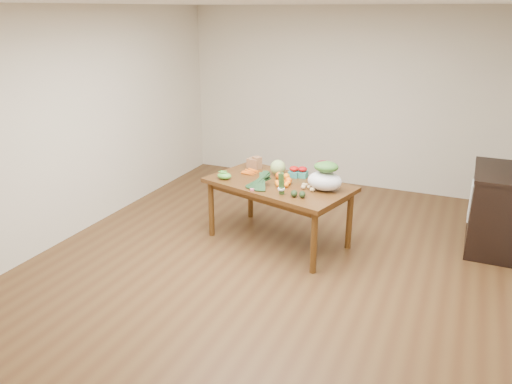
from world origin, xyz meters
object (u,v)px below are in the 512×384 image
at_px(dining_table, 278,212).
at_px(mandarin_cluster, 282,182).
at_px(asparagus_bundle, 281,184).
at_px(cabbage, 278,167).
at_px(kale_bunch, 258,181).
at_px(salad_bag, 325,177).
at_px(paper_bag, 254,162).
at_px(cabinet, 494,209).

distance_m(dining_table, mandarin_cluster, 0.43).
bearing_deg(asparagus_bundle, mandarin_cluster, 123.59).
xyz_separation_m(dining_table, cabbage, (-0.12, 0.27, 0.47)).
xyz_separation_m(kale_bunch, salad_bag, (0.70, 0.24, 0.07)).
height_order(cabbage, asparagus_bundle, asparagus_bundle).
height_order(cabbage, kale_bunch, cabbage).
xyz_separation_m(cabbage, salad_bag, (0.67, -0.30, 0.06)).
xyz_separation_m(paper_bag, salad_bag, (1.05, -0.43, 0.08)).
bearing_deg(dining_table, asparagus_bundle, -49.76).
bearing_deg(dining_table, mandarin_cluster, -32.81).
xyz_separation_m(cabbage, asparagus_bundle, (0.28, -0.62, 0.03)).
bearing_deg(cabinet, mandarin_cluster, -156.94).
height_order(asparagus_bundle, salad_bag, salad_bag).
relative_size(dining_table, cabbage, 8.92).
distance_m(mandarin_cluster, asparagus_bundle, 0.29).
relative_size(cabbage, kale_bunch, 0.46).
relative_size(dining_table, kale_bunch, 4.11).
bearing_deg(kale_bunch, cabinet, 40.32).
bearing_deg(asparagus_bundle, salad_bag, 54.93).
relative_size(asparagus_bundle, salad_bag, 0.65).
distance_m(dining_table, kale_bunch, 0.55).
bearing_deg(dining_table, cabinet, 36.14).
distance_m(cabinet, salad_bag, 2.04).
relative_size(mandarin_cluster, salad_bag, 0.47).
distance_m(paper_bag, asparagus_bundle, 1.00).
height_order(mandarin_cluster, salad_bag, salad_bag).
bearing_deg(asparagus_bundle, dining_table, 130.24).
distance_m(cabinet, paper_bag, 2.88).
bearing_deg(asparagus_bundle, cabinet, 45.09).
relative_size(paper_bag, mandarin_cluster, 1.16).
bearing_deg(mandarin_cluster, paper_bag, 139.43).
height_order(dining_table, cabbage, cabbage).
distance_m(mandarin_cluster, kale_bunch, 0.29).
bearing_deg(kale_bunch, asparagus_bundle, 0.59).
relative_size(paper_bag, salad_bag, 0.54).
distance_m(dining_table, salad_bag, 0.76).
bearing_deg(paper_bag, dining_table, -39.21).
xyz_separation_m(cabbage, mandarin_cluster, (0.19, -0.36, -0.05)).
distance_m(paper_bag, cabbage, 0.40).
distance_m(cabinet, kale_bunch, 2.75).
bearing_deg(mandarin_cluster, cabbage, 118.64).
bearing_deg(mandarin_cluster, dining_table, 131.66).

